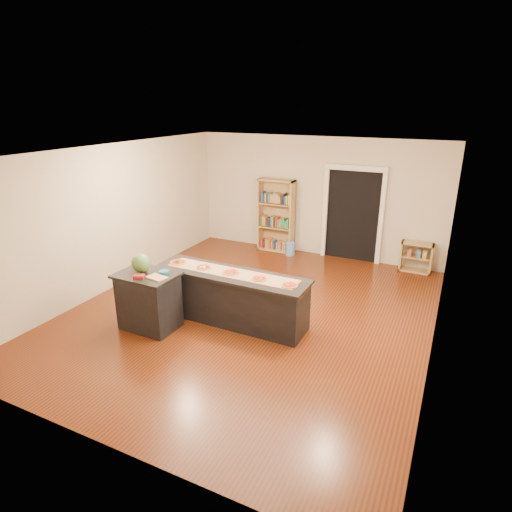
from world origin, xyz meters
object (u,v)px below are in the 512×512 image
at_px(side_counter, 149,300).
at_px(waste_bin, 290,249).
at_px(bookshelf, 276,216).
at_px(watermelon, 141,263).
at_px(low_shelf, 416,257).
at_px(kitchen_island, 231,297).

xyz_separation_m(side_counter, waste_bin, (0.80, 4.29, -0.32)).
bearing_deg(bookshelf, watermelon, -95.59).
height_order(bookshelf, waste_bin, bookshelf).
bearing_deg(bookshelf, side_counter, -94.22).
bearing_deg(side_counter, bookshelf, 86.94).
bearing_deg(waste_bin, bookshelf, 158.13).
relative_size(bookshelf, low_shelf, 2.69).
xyz_separation_m(waste_bin, watermelon, (-0.91, -4.27, 0.95)).
height_order(side_counter, waste_bin, side_counter).
relative_size(side_counter, low_shelf, 1.45).
distance_m(kitchen_island, side_counter, 1.35).
relative_size(bookshelf, waste_bin, 5.55).
bearing_deg(low_shelf, side_counter, -129.18).
relative_size(side_counter, waste_bin, 3.00).
bearing_deg(watermelon, waste_bin, 78.00).
distance_m(kitchen_island, waste_bin, 3.55).
bearing_deg(waste_bin, low_shelf, 4.10).
bearing_deg(waste_bin, kitchen_island, -85.02).
height_order(kitchen_island, side_counter, side_counter).
distance_m(side_counter, low_shelf, 5.80).
bearing_deg(watermelon, side_counter, -10.80).
xyz_separation_m(bookshelf, low_shelf, (3.33, 0.02, -0.56)).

